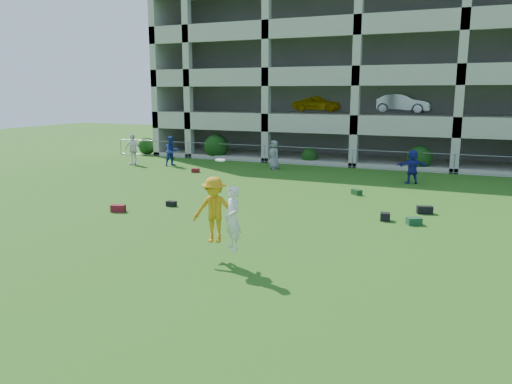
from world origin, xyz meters
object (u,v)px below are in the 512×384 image
at_px(bystander_c, 274,155).
at_px(parking_garage, 380,75).
at_px(bystander_d, 412,167).
at_px(bystander_b, 133,149).
at_px(crate_d, 385,217).
at_px(frisbee_contest, 218,212).
at_px(bystander_a, 172,151).

height_order(bystander_c, parking_garage, parking_garage).
xyz_separation_m(bystander_c, bystander_d, (8.45, -1.81, -0.01)).
bearing_deg(bystander_b, crate_d, -23.89).
xyz_separation_m(bystander_d, frisbee_contest, (-3.60, -14.94, 0.56)).
xyz_separation_m(bystander_a, bystander_d, (15.08, -0.52, -0.07)).
height_order(bystander_b, frisbee_contest, frisbee_contest).
xyz_separation_m(bystander_a, frisbee_contest, (11.48, -15.46, 0.48)).
bearing_deg(bystander_c, frisbee_contest, -38.00).
bearing_deg(bystander_b, parking_garage, 45.05).
xyz_separation_m(bystander_d, crate_d, (-0.01, -8.44, -0.74)).
height_order(bystander_c, crate_d, bystander_c).
xyz_separation_m(bystander_b, crate_d, (17.71, -8.38, -0.86)).
bearing_deg(bystander_c, parking_garage, 104.39).
relative_size(bystander_a, bystander_c, 1.07).
distance_m(crate_d, parking_garage, 22.53).
bearing_deg(bystander_a, parking_garage, -10.02).
relative_size(bystander_d, parking_garage, 0.06).
bearing_deg(parking_garage, bystander_b, -136.39).
height_order(bystander_d, crate_d, bystander_d).
xyz_separation_m(bystander_a, bystander_c, (6.62, 1.29, -0.07)).
height_order(bystander_c, frisbee_contest, frisbee_contest).
bearing_deg(crate_d, bystander_c, 129.47).
bearing_deg(crate_d, frisbee_contest, -118.85).
bearing_deg(frisbee_contest, crate_d, 61.15).
bearing_deg(parking_garage, bystander_c, -111.43).
xyz_separation_m(bystander_b, frisbee_contest, (14.13, -14.88, 0.43)).
distance_m(bystander_c, frisbee_contest, 17.45).
height_order(crate_d, frisbee_contest, frisbee_contest).
xyz_separation_m(bystander_c, crate_d, (8.44, -10.25, -0.75)).
bearing_deg(bystander_a, bystander_b, 133.86).
xyz_separation_m(bystander_c, parking_garage, (4.36, 11.11, 5.12)).
bearing_deg(parking_garage, crate_d, -79.19).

